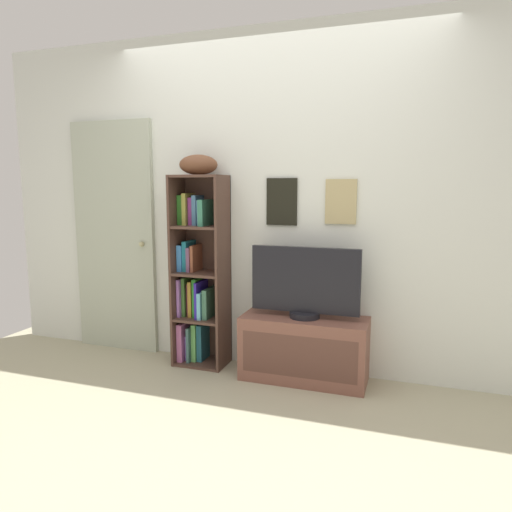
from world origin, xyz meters
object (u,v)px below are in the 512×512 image
at_px(bookshelf, 198,278).
at_px(football, 198,165).
at_px(door, 115,238).
at_px(tv_stand, 304,349).
at_px(television, 305,283).

height_order(bookshelf, football, football).
height_order(football, door, door).
xyz_separation_m(bookshelf, tv_stand, (0.88, -0.07, -0.46)).
relative_size(football, door, 0.15).
bearing_deg(tv_stand, bookshelf, 175.14).
height_order(tv_stand, door, door).
bearing_deg(television, tv_stand, -90.00).
distance_m(tv_stand, television, 0.49).
height_order(football, tv_stand, football).
bearing_deg(door, bookshelf, -5.90).
relative_size(bookshelf, door, 0.77).
xyz_separation_m(football, tv_stand, (0.85, -0.04, -1.34)).
relative_size(bookshelf, football, 5.18).
bearing_deg(tv_stand, door, 174.64).
bearing_deg(football, tv_stand, -2.96).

